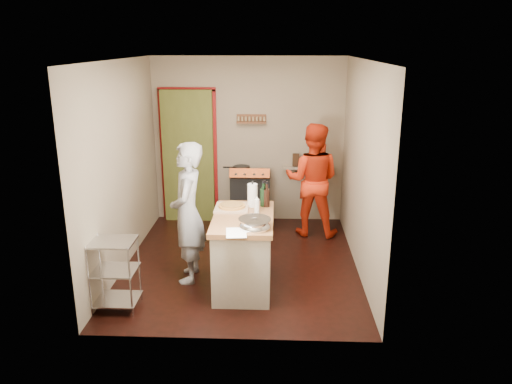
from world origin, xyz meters
The scene contains 10 objects.
floor centered at (0.00, 0.00, 0.00)m, with size 3.50×3.50×0.00m, color black.
back_wall centered at (-0.64, 1.78, 1.13)m, with size 3.00×0.44×2.60m.
left_wall centered at (-1.50, 0.00, 1.30)m, with size 0.04×3.50×2.60m, color gray.
right_wall centered at (1.50, 0.00, 1.30)m, with size 0.04×3.50×2.60m, color gray.
ceiling centered at (0.00, 0.00, 2.61)m, with size 3.00×3.50×0.02m, color white.
stove centered at (0.05, 1.42, 0.45)m, with size 0.60×0.63×1.00m.
wire_shelving centered at (-1.28, -1.20, 0.44)m, with size 0.48×0.40×0.80m.
island centered at (0.08, -0.63, 0.47)m, with size 0.70×1.27×1.19m.
person_stripe centered at (-0.60, -0.46, 0.85)m, with size 0.62×0.41×1.70m, color silver.
person_red centered at (0.98, 1.12, 0.84)m, with size 0.82×0.64×1.68m, color red.
Camera 1 is at (0.45, -6.01, 2.81)m, focal length 35.00 mm.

